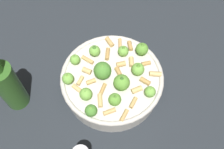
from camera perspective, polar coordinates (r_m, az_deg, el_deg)
ground_plane at (r=0.69m, az=0.00°, el=-2.93°), size 2.40×2.40×0.00m
cooking_pan at (r=0.66m, az=-0.01°, el=-1.35°), size 0.26×0.26×0.11m
olive_oil_bottle at (r=0.65m, az=-21.89°, el=-2.22°), size 0.06×0.06×0.20m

